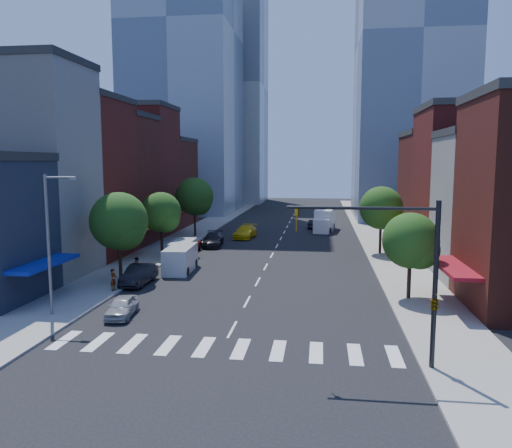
# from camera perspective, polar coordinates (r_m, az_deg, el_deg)

# --- Properties ---
(ground) EXTENTS (220.00, 220.00, 0.00)m
(ground) POSITION_cam_1_polar(r_m,az_deg,el_deg) (30.35, -2.73, -11.95)
(ground) COLOR black
(ground) RESTS_ON ground
(sidewalk_left) EXTENTS (5.00, 120.00, 0.15)m
(sidewalk_left) POSITION_cam_1_polar(r_m,az_deg,el_deg) (71.15, -6.96, -0.90)
(sidewalk_left) COLOR gray
(sidewalk_left) RESTS_ON ground
(sidewalk_right) EXTENTS (5.00, 120.00, 0.15)m
(sidewalk_right) POSITION_cam_1_polar(r_m,az_deg,el_deg) (69.33, 13.49, -1.26)
(sidewalk_right) COLOR gray
(sidewalk_right) RESTS_ON ground
(crosswalk) EXTENTS (19.00, 3.00, 0.01)m
(crosswalk) POSITION_cam_1_polar(r_m,az_deg,el_deg) (27.58, -3.87, -13.95)
(crosswalk) COLOR silver
(crosswalk) RESTS_ON ground
(bldg_left_1) EXTENTS (12.00, 8.00, 18.00)m
(bldg_left_1) POSITION_cam_1_polar(r_m,az_deg,el_deg) (47.98, -25.65, 5.32)
(bldg_left_1) COLOR beige
(bldg_left_1) RESTS_ON ground
(bldg_left_2) EXTENTS (12.00, 9.00, 16.00)m
(bldg_left_2) POSITION_cam_1_polar(r_m,az_deg,el_deg) (55.33, -20.79, 4.66)
(bldg_left_2) COLOR maroon
(bldg_left_2) RESTS_ON ground
(bldg_left_3) EXTENTS (12.00, 8.00, 15.00)m
(bldg_left_3) POSITION_cam_1_polar(r_m,az_deg,el_deg) (62.96, -17.12, 4.59)
(bldg_left_3) COLOR #541F15
(bldg_left_3) RESTS_ON ground
(bldg_left_4) EXTENTS (12.00, 9.00, 17.00)m
(bldg_left_4) POSITION_cam_1_polar(r_m,az_deg,el_deg) (70.75, -14.28, 5.74)
(bldg_left_4) COLOR maroon
(bldg_left_4) RESTS_ON ground
(bldg_left_5) EXTENTS (12.00, 10.00, 13.00)m
(bldg_left_5) POSITION_cam_1_polar(r_m,az_deg,el_deg) (79.71, -11.71, 4.50)
(bldg_left_5) COLOR #541F15
(bldg_left_5) RESTS_ON ground
(bldg_right_2) EXTENTS (12.00, 10.00, 15.00)m
(bldg_right_2) POSITION_cam_1_polar(r_m,az_deg,el_deg) (54.64, 24.40, 3.94)
(bldg_right_2) COLOR maroon
(bldg_right_2) RESTS_ON ground
(bldg_right_3) EXTENTS (12.00, 10.00, 13.00)m
(bldg_right_3) POSITION_cam_1_polar(r_m,az_deg,el_deg) (64.32, 21.78, 3.55)
(bldg_right_3) COLOR #541F15
(bldg_right_3) RESTS_ON ground
(tower_nw) EXTENTS (20.00, 22.00, 70.00)m
(tower_nw) POSITION_cam_1_polar(r_m,az_deg,el_deg) (104.96, -8.29, 20.85)
(tower_nw) COLOR #8C99A8
(tower_nw) RESTS_ON ground
(tower_ne) EXTENTS (18.00, 20.00, 60.00)m
(tower_ne) POSITION_cam_1_polar(r_m,az_deg,el_deg) (93.63, 17.41, 19.17)
(tower_ne) COLOR #9EA5AD
(tower_ne) RESTS_ON ground
(tower_far_e) EXTENTS (22.00, 22.00, 80.00)m
(tower_far_e) POSITION_cam_1_polar(r_m,az_deg,el_deg) (118.68, 17.61, 21.46)
(tower_far_e) COLOR #8C99A8
(tower_far_e) RESTS_ON ground
(tower_far_w) EXTENTS (18.00, 18.00, 56.00)m
(tower_far_w) POSITION_cam_1_polar(r_m,az_deg,el_deg) (126.68, -3.25, 15.29)
(tower_far_w) COLOR #9EA5AD
(tower_far_w) RESTS_ON ground
(traffic_signal) EXTENTS (7.24, 2.24, 8.00)m
(traffic_signal) POSITION_cam_1_polar(r_m,az_deg,el_deg) (24.89, 18.54, -6.62)
(traffic_signal) COLOR black
(traffic_signal) RESTS_ON sidewalk_right
(streetlight) EXTENTS (2.25, 0.25, 9.00)m
(streetlight) POSITION_cam_1_polar(r_m,az_deg,el_deg) (34.10, -22.40, -1.24)
(streetlight) COLOR slate
(streetlight) RESTS_ON sidewalk_left
(tree_left_near) EXTENTS (4.80, 4.80, 7.30)m
(tree_left_near) POSITION_cam_1_polar(r_m,az_deg,el_deg) (42.78, -15.25, 0.08)
(tree_left_near) COLOR black
(tree_left_near) RESTS_ON sidewalk_left
(tree_left_mid) EXTENTS (4.20, 4.20, 6.65)m
(tree_left_mid) POSITION_cam_1_polar(r_m,az_deg,el_deg) (53.07, -10.67, 1.15)
(tree_left_mid) COLOR black
(tree_left_mid) RESTS_ON sidewalk_left
(tree_left_far) EXTENTS (5.00, 5.00, 7.75)m
(tree_left_far) POSITION_cam_1_polar(r_m,az_deg,el_deg) (66.40, -6.93, 2.98)
(tree_left_far) COLOR black
(tree_left_far) RESTS_ON sidewalk_left
(tree_right_near) EXTENTS (4.00, 4.00, 6.20)m
(tree_right_near) POSITION_cam_1_polar(r_m,az_deg,el_deg) (37.18, 17.49, -2.07)
(tree_right_near) COLOR black
(tree_right_near) RESTS_ON sidewalk_right
(tree_right_far) EXTENTS (4.60, 4.60, 7.20)m
(tree_right_far) POSITION_cam_1_polar(r_m,az_deg,el_deg) (54.78, 14.28, 1.60)
(tree_right_far) COLOR black
(tree_right_far) RESTS_ON sidewalk_right
(parked_car_front) EXTENTS (1.97, 3.96, 1.30)m
(parked_car_front) POSITION_cam_1_polar(r_m,az_deg,el_deg) (33.70, -15.06, -9.09)
(parked_car_front) COLOR #A3A4A8
(parked_car_front) RESTS_ON ground
(parked_car_second) EXTENTS (1.73, 4.84, 1.59)m
(parked_car_second) POSITION_cam_1_polar(r_m,az_deg,el_deg) (41.87, -13.25, -5.66)
(parked_car_second) COLOR black
(parked_car_second) RESTS_ON ground
(parked_car_third) EXTENTS (2.45, 5.26, 1.46)m
(parked_car_third) POSITION_cam_1_polar(r_m,az_deg,el_deg) (55.03, -8.07, -2.58)
(parked_car_third) COLOR #999999
(parked_car_third) RESTS_ON ground
(parked_car_rear) EXTENTS (2.72, 5.65, 1.59)m
(parked_car_rear) POSITION_cam_1_polar(r_m,az_deg,el_deg) (59.15, -4.96, -1.80)
(parked_car_rear) COLOR black
(parked_car_rear) RESTS_ON ground
(cargo_van_near) EXTENTS (2.45, 5.52, 2.31)m
(cargo_van_near) POSITION_cam_1_polar(r_m,az_deg,el_deg) (45.87, -8.67, -4.00)
(cargo_van_near) COLOR silver
(cargo_van_near) RESTS_ON ground
(cargo_van_far) EXTENTS (2.15, 4.91, 2.06)m
(cargo_van_far) POSITION_cam_1_polar(r_m,az_deg,el_deg) (50.70, -8.36, -3.08)
(cargo_van_far) COLOR silver
(cargo_van_far) RESTS_ON ground
(taxi) EXTENTS (2.76, 5.80, 1.63)m
(taxi) POSITION_cam_1_polar(r_m,az_deg,el_deg) (65.32, -1.23, -0.91)
(taxi) COLOR yellow
(taxi) RESTS_ON ground
(traffic_car_oncoming) EXTENTS (1.85, 4.10, 1.31)m
(traffic_car_oncoming) POSITION_cam_1_polar(r_m,az_deg,el_deg) (75.48, 6.65, 0.00)
(traffic_car_oncoming) COLOR black
(traffic_car_oncoming) RESTS_ON ground
(traffic_car_far) EXTENTS (2.25, 4.41, 1.44)m
(traffic_car_far) POSITION_cam_1_polar(r_m,az_deg,el_deg) (83.19, 7.63, 0.69)
(traffic_car_far) COLOR #999999
(traffic_car_far) RESTS_ON ground
(box_truck) EXTENTS (3.24, 8.06, 3.15)m
(box_truck) POSITION_cam_1_polar(r_m,az_deg,el_deg) (72.53, 7.84, 0.36)
(box_truck) COLOR silver
(box_truck) RESTS_ON ground
(pedestrian_near) EXTENTS (0.44, 0.64, 1.68)m
(pedestrian_near) POSITION_cam_1_polar(r_m,az_deg,el_deg) (39.77, -15.98, -6.14)
(pedestrian_near) COLOR #999999
(pedestrian_near) RESTS_ON sidewalk_left
(pedestrian_far) EXTENTS (0.76, 0.91, 1.66)m
(pedestrian_far) POSITION_cam_1_polar(r_m,az_deg,el_deg) (44.10, -13.51, -4.78)
(pedestrian_far) COLOR #999999
(pedestrian_far) RESTS_ON sidewalk_left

